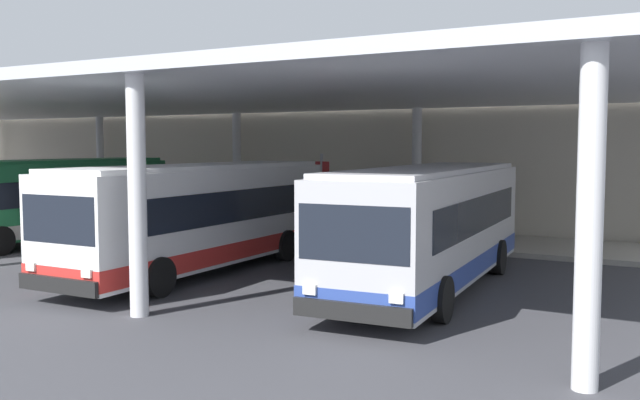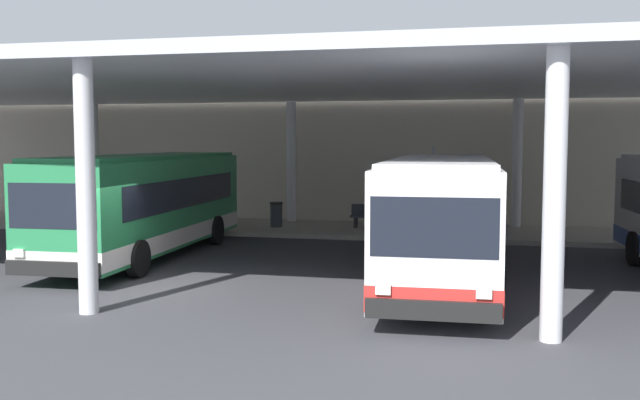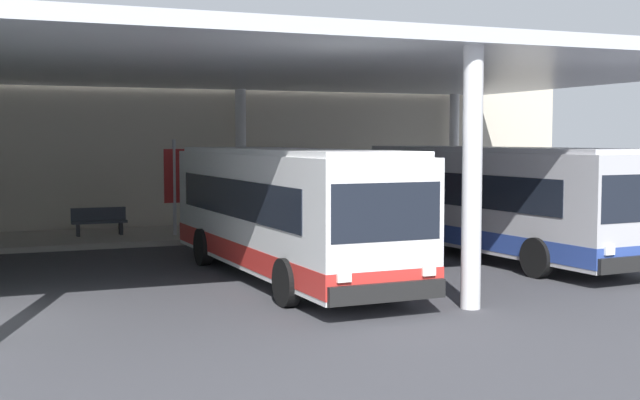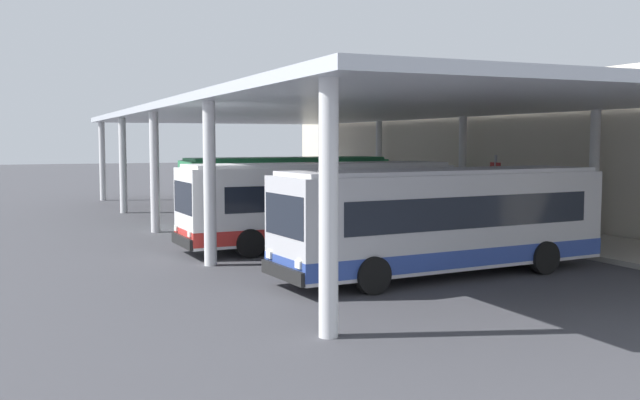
{
  "view_description": "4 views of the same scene",
  "coord_description": "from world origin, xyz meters",
  "views": [
    {
      "loc": [
        20.17,
        -13.55,
        3.75
      ],
      "look_at": [
        10.16,
        3.86,
        2.15
      ],
      "focal_mm": 39.1,
      "sensor_mm": 36.0,
      "label": 1
    },
    {
      "loc": [
        8.06,
        -15.74,
        3.62
      ],
      "look_at": [
        3.32,
        4.59,
        1.86
      ],
      "focal_mm": 40.1,
      "sensor_mm": 36.0,
      "label": 2
    },
    {
      "loc": [
        0.18,
        -16.81,
        3.43
      ],
      "look_at": [
        8.84,
        4.57,
        1.72
      ],
      "focal_mm": 47.06,
      "sensor_mm": 36.0,
      "label": 3
    },
    {
      "loc": [
        31.72,
        -8.44,
        4.0
      ],
      "look_at": [
        3.06,
        4.03,
        1.43
      ],
      "focal_mm": 40.59,
      "sensor_mm": 36.0,
      "label": 4
    }
  ],
  "objects": [
    {
      "name": "station_building_facade",
      "position": [
        0.0,
        15.0,
        3.51
      ],
      "size": [
        48.0,
        1.6,
        7.02
      ],
      "primitive_type": "cube",
      "color": "beige",
      "rests_on": "ground"
    },
    {
      "name": "canopy_shelter",
      "position": [
        0.0,
        5.5,
        5.29
      ],
      "size": [
        40.0,
        17.0,
        5.55
      ],
      "color": "silver",
      "rests_on": "ground"
    },
    {
      "name": "bus_second_bay",
      "position": [
        6.99,
        2.3,
        1.66
      ],
      "size": [
        2.96,
        10.61,
        3.17
      ],
      "color": "white",
      "rests_on": "ground"
    },
    {
      "name": "bus_nearest_bay",
      "position": [
        -2.17,
        4.47,
        1.66
      ],
      "size": [
        2.97,
        10.61,
        3.17
      ],
      "color": "#28844C",
      "rests_on": "ground"
    },
    {
      "name": "bench_waiting",
      "position": [
        3.8,
        11.82,
        0.66
      ],
      "size": [
        1.8,
        0.45,
        0.92
      ],
      "color": "#383D47",
      "rests_on": "platform_kerb"
    },
    {
      "name": "platform_kerb",
      "position": [
        0.0,
        11.75,
        0.09
      ],
      "size": [
        42.0,
        4.5,
        0.18
      ],
      "primitive_type": "cube",
      "color": "#A39E93",
      "rests_on": "ground"
    },
    {
      "name": "bus_middle_bay",
      "position": [
        13.73,
        3.37,
        1.66
      ],
      "size": [
        3.34,
        10.69,
        3.17
      ],
      "color": "#B7B7BC",
      "rests_on": "ground"
    },
    {
      "name": "banner_sign",
      "position": [
        6.17,
        10.94,
        1.98
      ],
      "size": [
        0.7,
        0.12,
        3.2
      ],
      "color": "#B2B2B7",
      "rests_on": "platform_kerb"
    },
    {
      "name": "trash_bin",
      "position": [
        -0.04,
        11.37,
        0.68
      ],
      "size": [
        0.52,
        0.52,
        0.98
      ],
      "color": "#33383D",
      "rests_on": "platform_kerb"
    }
  ]
}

